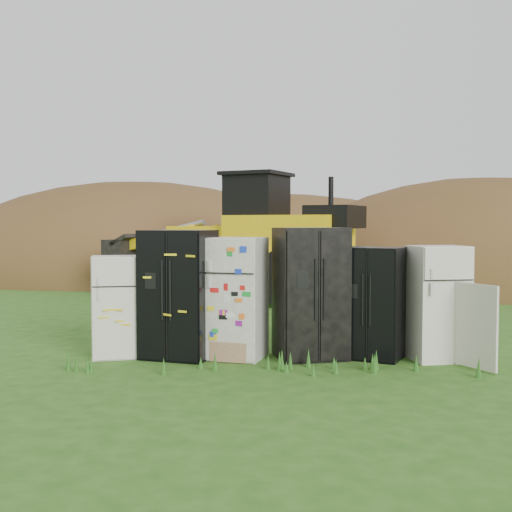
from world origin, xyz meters
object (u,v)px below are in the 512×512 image
(fridge_dark_mid, at_px, (310,293))
(fridge_open_door, at_px, (438,303))
(fridge_leftmost, at_px, (115,306))
(fridge_sticker, at_px, (236,298))
(fridge_black_side, at_px, (179,294))
(fridge_black_right, at_px, (374,303))
(wheel_loader, at_px, (229,236))

(fridge_dark_mid, bearing_deg, fridge_open_door, -16.72)
(fridge_leftmost, distance_m, fridge_sticker, 1.86)
(fridge_leftmost, bearing_deg, fridge_dark_mid, -14.55)
(fridge_leftmost, xyz_separation_m, fridge_open_door, (4.85, -0.01, 0.08))
(fridge_black_side, bearing_deg, fridge_leftmost, -166.77)
(fridge_leftmost, xyz_separation_m, fridge_black_right, (3.92, 0.06, 0.07))
(fridge_black_right, xyz_separation_m, fridge_open_door, (0.93, -0.07, 0.01))
(fridge_black_right, relative_size, wheel_loader, 0.24)
(fridge_dark_mid, distance_m, fridge_open_door, 1.89)
(fridge_dark_mid, xyz_separation_m, fridge_black_right, (0.95, 0.02, -0.15))
(fridge_black_side, distance_m, fridge_dark_mid, 1.99)
(fridge_open_door, bearing_deg, fridge_black_side, 168.74)
(fridge_open_door, distance_m, wheel_loader, 8.45)
(fridge_black_right, height_order, fridge_open_door, fridge_open_door)
(fridge_sticker, bearing_deg, fridge_dark_mid, 15.89)
(fridge_sticker, height_order, fridge_open_door, fridge_sticker)
(fridge_sticker, relative_size, fridge_dark_mid, 0.93)
(fridge_leftmost, relative_size, fridge_dark_mid, 0.78)
(fridge_black_side, bearing_deg, fridge_black_right, 16.03)
(fridge_black_right, xyz_separation_m, wheel_loader, (-2.84, 7.44, 0.84))
(fridge_dark_mid, height_order, fridge_black_right, fridge_dark_mid)
(fridge_sticker, bearing_deg, wheel_loader, 109.63)
(fridge_leftmost, height_order, fridge_sticker, fridge_sticker)
(fridge_black_side, distance_m, fridge_sticker, 0.88)
(fridge_black_side, height_order, fridge_dark_mid, fridge_dark_mid)
(fridge_black_side, relative_size, fridge_dark_mid, 0.98)
(wheel_loader, bearing_deg, fridge_black_side, -67.28)
(fridge_open_door, xyz_separation_m, wheel_loader, (-3.77, 7.52, 0.82))
(fridge_black_side, distance_m, fridge_open_door, 3.87)
(fridge_black_side, height_order, fridge_open_door, fridge_black_side)
(fridge_black_right, bearing_deg, fridge_black_side, -155.02)
(fridge_open_door, bearing_deg, fridge_leftmost, 168.46)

